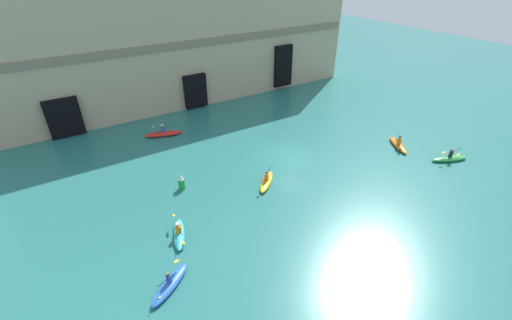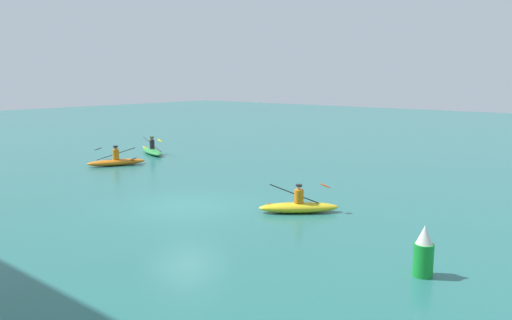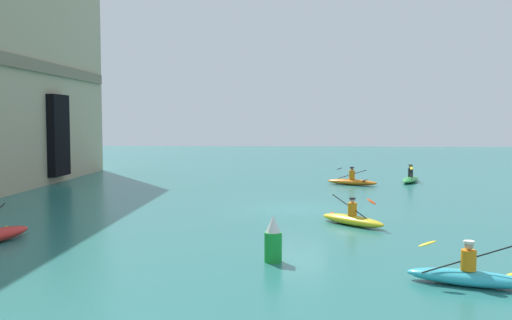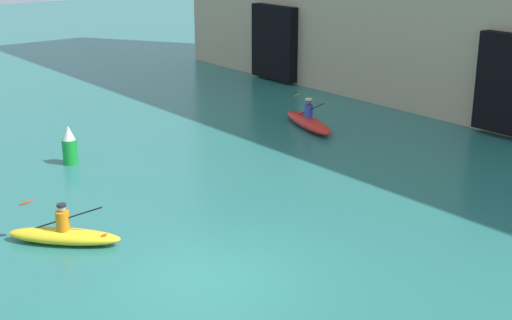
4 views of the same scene
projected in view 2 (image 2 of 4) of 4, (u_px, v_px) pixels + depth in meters
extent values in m
plane|color=#28706B|center=(186.00, 206.00, 18.69)|extent=(120.00, 120.00, 0.00)
ellipsoid|color=green|center=(152.00, 151.00, 31.13)|extent=(3.20, 1.92, 0.35)
cylinder|color=#232328|center=(152.00, 144.00, 31.05)|extent=(0.30, 0.30, 0.53)
sphere|color=#9E704C|center=(152.00, 138.00, 30.99)|extent=(0.24, 0.24, 0.24)
cylinder|color=#4C6B4C|center=(152.00, 137.00, 30.97)|extent=(0.29, 0.29, 0.06)
cylinder|color=black|center=(152.00, 144.00, 31.05)|extent=(2.13, 0.36, 0.75)
ellipsoid|color=yellow|center=(145.00, 147.00, 31.81)|extent=(0.46, 0.24, 0.19)
ellipsoid|color=yellow|center=(160.00, 140.00, 30.29)|extent=(0.46, 0.24, 0.19)
ellipsoid|color=orange|center=(116.00, 162.00, 27.17)|extent=(2.01, 3.08, 0.35)
cylinder|color=orange|center=(116.00, 154.00, 27.10)|extent=(0.34, 0.34, 0.52)
sphere|color=#9E704C|center=(116.00, 148.00, 27.04)|extent=(0.20, 0.20, 0.20)
cylinder|color=#232328|center=(116.00, 146.00, 27.03)|extent=(0.26, 0.26, 0.06)
cylinder|color=black|center=(116.00, 154.00, 27.09)|extent=(1.46, 1.55, 0.68)
ellipsoid|color=black|center=(98.00, 149.00, 26.94)|extent=(0.43, 0.44, 0.18)
ellipsoid|color=black|center=(134.00, 159.00, 27.25)|extent=(0.43, 0.44, 0.18)
ellipsoid|color=yellow|center=(299.00, 208.00, 17.74)|extent=(2.55, 2.44, 0.37)
cylinder|color=orange|center=(299.00, 196.00, 17.68)|extent=(0.33, 0.33, 0.46)
sphere|color=beige|center=(299.00, 187.00, 17.62)|extent=(0.18, 0.18, 0.18)
cylinder|color=#232328|center=(299.00, 185.00, 17.61)|extent=(0.23, 0.23, 0.06)
cylinder|color=black|center=(299.00, 196.00, 17.67)|extent=(1.63, 1.35, 0.84)
ellipsoid|color=#D84C19|center=(325.00, 186.00, 17.60)|extent=(0.45, 0.41, 0.21)
ellipsoid|color=#D84C19|center=(273.00, 205.00, 17.74)|extent=(0.45, 0.41, 0.21)
cylinder|color=green|center=(423.00, 260.00, 12.06)|extent=(0.48, 0.48, 0.81)
cone|color=white|center=(425.00, 235.00, 11.95)|extent=(0.41, 0.41, 0.46)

